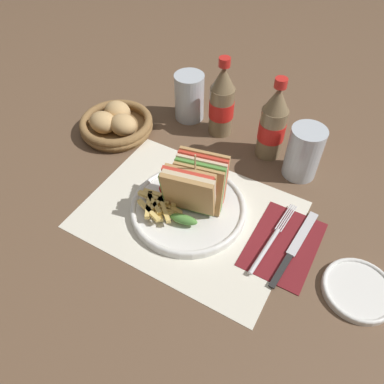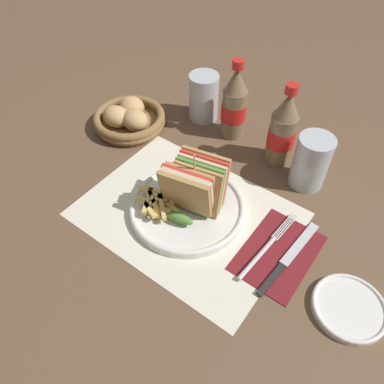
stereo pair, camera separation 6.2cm
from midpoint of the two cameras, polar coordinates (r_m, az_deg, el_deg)
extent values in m
plane|color=brown|center=(0.79, 0.72, -3.81)|extent=(4.00, 4.00, 0.00)
cube|color=silver|center=(0.79, 1.51, -3.47)|extent=(0.43, 0.32, 0.00)
cylinder|color=white|center=(0.79, 1.38, -2.56)|extent=(0.24, 0.24, 0.01)
torus|color=white|center=(0.79, 1.39, -2.24)|extent=(0.24, 0.24, 0.01)
cube|color=tan|center=(0.72, 1.26, -0.73)|extent=(0.11, 0.05, 0.10)
cube|color=#518E3D|center=(0.73, 1.56, -0.32)|extent=(0.11, 0.05, 0.10)
cube|color=beige|center=(0.74, 1.86, 0.08)|extent=(0.11, 0.05, 0.10)
cube|color=red|center=(0.75, 2.15, 0.47)|extent=(0.11, 0.05, 0.10)
cube|color=tan|center=(0.75, 2.44, 0.85)|extent=(0.11, 0.05, 0.10)
ellipsoid|color=#518E3D|center=(0.75, 0.53, -4.15)|extent=(0.06, 0.03, 0.02)
cube|color=tan|center=(0.75, 2.98, 0.24)|extent=(0.11, 0.05, 0.10)
cube|color=#518E3D|center=(0.75, 3.27, 0.82)|extent=(0.11, 0.05, 0.10)
cube|color=beige|center=(0.76, 3.56, 1.40)|extent=(0.11, 0.05, 0.10)
cube|color=red|center=(0.76, 3.84, 1.98)|extent=(0.11, 0.05, 0.10)
cube|color=tan|center=(0.77, 4.12, 2.54)|extent=(0.11, 0.05, 0.10)
ellipsoid|color=#518E3D|center=(0.77, 2.85, -1.67)|extent=(0.06, 0.03, 0.02)
cylinder|color=tan|center=(0.74, 2.76, 1.63)|extent=(0.00, 0.00, 0.14)
cube|color=#E5C166|center=(0.77, -3.23, -2.39)|extent=(0.05, 0.04, 0.01)
cube|color=#E5C166|center=(0.78, -1.58, -2.02)|extent=(0.07, 0.01, 0.01)
cube|color=#E5C166|center=(0.77, -2.78, -2.67)|extent=(0.05, 0.03, 0.01)
cube|color=#E5C166|center=(0.78, -2.48, -1.66)|extent=(0.02, 0.05, 0.01)
cube|color=#E5C166|center=(0.78, -0.74, -0.50)|extent=(0.04, 0.05, 0.01)
cube|color=#E5C166|center=(0.76, -4.64, -2.27)|extent=(0.07, 0.03, 0.01)
cube|color=#E5C166|center=(0.76, -2.25, -2.38)|extent=(0.06, 0.05, 0.01)
cube|color=#E5C166|center=(0.79, -3.57, -0.13)|extent=(0.05, 0.02, 0.01)
cube|color=#E5C166|center=(0.78, -2.87, -1.09)|extent=(0.02, 0.07, 0.01)
cube|color=#E5C166|center=(0.77, -3.64, -1.54)|extent=(0.05, 0.04, 0.01)
cube|color=#E5C166|center=(0.77, -4.50, -1.48)|extent=(0.04, 0.06, 0.01)
cube|color=#E5C166|center=(0.78, -3.63, -0.49)|extent=(0.07, 0.01, 0.01)
ellipsoid|color=maroon|center=(0.81, -1.22, 0.65)|extent=(0.04, 0.04, 0.01)
cube|color=maroon|center=(0.76, 15.32, -9.02)|extent=(0.13, 0.18, 0.00)
cylinder|color=silver|center=(0.73, 12.30, -9.96)|extent=(0.02, 0.12, 0.01)
cylinder|color=silver|center=(0.79, 15.78, -4.96)|extent=(0.01, 0.08, 0.00)
cylinder|color=silver|center=(0.79, 16.03, -5.10)|extent=(0.01, 0.08, 0.00)
cylinder|color=silver|center=(0.79, 16.28, -5.25)|extent=(0.01, 0.08, 0.00)
cylinder|color=silver|center=(0.79, 16.52, -5.39)|extent=(0.01, 0.08, 0.00)
cube|color=black|center=(0.72, 14.47, -12.88)|extent=(0.02, 0.08, 0.00)
cube|color=silver|center=(0.78, 18.35, -7.61)|extent=(0.03, 0.12, 0.00)
cylinder|color=#7A6647|center=(0.96, 8.21, 11.75)|extent=(0.06, 0.06, 0.13)
cylinder|color=red|center=(0.95, 8.25, 12.05)|extent=(0.06, 0.06, 0.04)
cone|color=#7A6647|center=(0.91, 8.85, 16.46)|extent=(0.06, 0.06, 0.06)
cylinder|color=red|center=(0.89, 9.15, 18.60)|extent=(0.03, 0.03, 0.02)
cylinder|color=#7A6647|center=(0.90, 15.31, 7.75)|extent=(0.06, 0.06, 0.13)
cylinder|color=red|center=(0.89, 15.39, 8.06)|extent=(0.06, 0.06, 0.04)
cone|color=#7A6647|center=(0.85, 16.56, 12.51)|extent=(0.06, 0.06, 0.06)
cylinder|color=red|center=(0.82, 17.14, 14.70)|extent=(0.03, 0.03, 0.02)
cylinder|color=silver|center=(0.86, 19.68, 4.29)|extent=(0.08, 0.08, 0.12)
cylinder|color=silver|center=(1.01, 3.60, 14.16)|extent=(0.08, 0.08, 0.12)
cylinder|color=black|center=(1.02, 3.53, 12.99)|extent=(0.07, 0.07, 0.07)
cylinder|color=olive|center=(1.01, -7.65, 10.11)|extent=(0.17, 0.17, 0.01)
torus|color=olive|center=(1.01, -7.70, 10.57)|extent=(0.19, 0.19, 0.02)
torus|color=olive|center=(1.00, -7.78, 11.19)|extent=(0.19, 0.19, 0.02)
ellipsoid|color=tan|center=(0.97, -6.81, 10.73)|extent=(0.07, 0.06, 0.05)
ellipsoid|color=tan|center=(1.02, -7.41, 12.68)|extent=(0.07, 0.06, 0.05)
ellipsoid|color=tan|center=(0.99, -9.71, 11.23)|extent=(0.07, 0.06, 0.05)
cylinder|color=white|center=(0.74, 25.12, -15.86)|extent=(0.13, 0.13, 0.01)
torus|color=white|center=(0.73, 25.25, -15.68)|extent=(0.13, 0.13, 0.01)
camera|label=1|loc=(0.03, -87.72, 2.50)|focal=35.00mm
camera|label=2|loc=(0.03, 92.28, -2.50)|focal=35.00mm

